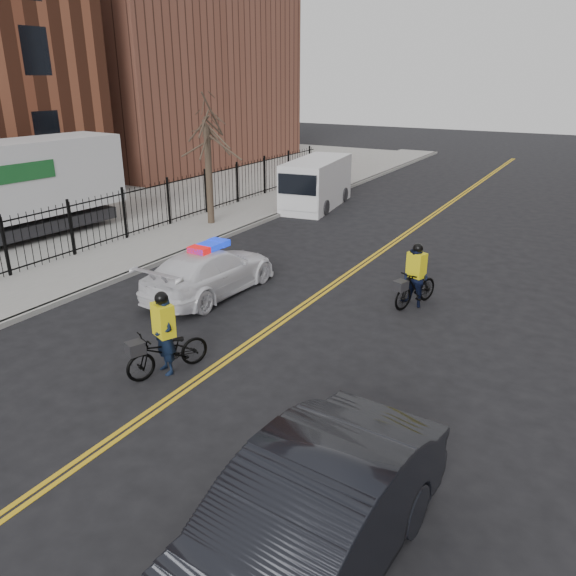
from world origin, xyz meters
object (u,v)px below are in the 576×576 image
Objects in this scene: police_cruiser at (210,271)px; cyclist_near at (165,345)px; dark_sedan at (302,530)px; cargo_van at (316,184)px; cyclist_far at (415,281)px.

cyclist_near reaches higher than police_cruiser.
dark_sedan is at bearing -10.25° from cyclist_near.
dark_sedan is 21.66m from cargo_van.
cargo_van is 12.64m from cyclist_far.
cargo_van is at bearing 120.86° from dark_sedan.
cyclist_near reaches higher than dark_sedan.
dark_sedan is 0.93× the size of cargo_van.
cargo_van is (-9.81, 19.31, 0.24)m from dark_sedan.
police_cruiser is 4.70m from cyclist_near.
cargo_van is 16.67m from cyclist_near.
cyclist_far is at bearing 103.99° from dark_sedan.
cyclist_far is (5.45, 2.07, 0.02)m from police_cruiser.
police_cruiser is 0.90× the size of dark_sedan.
cyclist_near is (4.67, -16.00, -0.46)m from cargo_van.
cyclist_near reaches higher than cyclist_far.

